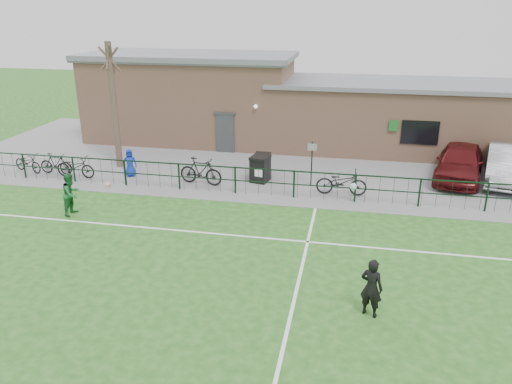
% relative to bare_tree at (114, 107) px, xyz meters
% --- Properties ---
extents(ground, '(90.00, 90.00, 0.00)m').
position_rel_bare_tree_xyz_m(ground, '(8.00, -10.50, -3.00)').
color(ground, '#1F5118').
rests_on(ground, ground).
extents(paving_strip, '(34.00, 13.00, 0.02)m').
position_rel_bare_tree_xyz_m(paving_strip, '(8.00, 3.00, -2.99)').
color(paving_strip, slate).
rests_on(paving_strip, ground).
extents(pitch_line_touch, '(28.00, 0.10, 0.01)m').
position_rel_bare_tree_xyz_m(pitch_line_touch, '(8.00, -2.70, -3.00)').
color(pitch_line_touch, white).
rests_on(pitch_line_touch, ground).
extents(pitch_line_mid, '(28.00, 0.10, 0.01)m').
position_rel_bare_tree_xyz_m(pitch_line_mid, '(8.00, -6.50, -3.00)').
color(pitch_line_mid, white).
rests_on(pitch_line_mid, ground).
extents(pitch_line_perp, '(0.10, 16.00, 0.01)m').
position_rel_bare_tree_xyz_m(pitch_line_perp, '(10.00, -10.50, -3.00)').
color(pitch_line_perp, white).
rests_on(pitch_line_perp, ground).
extents(perimeter_fence, '(28.00, 0.10, 1.20)m').
position_rel_bare_tree_xyz_m(perimeter_fence, '(8.00, -2.50, -2.40)').
color(perimeter_fence, black).
rests_on(perimeter_fence, ground).
extents(bare_tree, '(0.30, 0.30, 6.00)m').
position_rel_bare_tree_xyz_m(bare_tree, '(0.00, 0.00, 0.00)').
color(bare_tree, '#47352B').
rests_on(bare_tree, ground).
extents(wheelie_bin_left, '(0.88, 0.96, 1.10)m').
position_rel_bare_tree_xyz_m(wheelie_bin_left, '(7.25, -0.80, -2.43)').
color(wheelie_bin_left, black).
rests_on(wheelie_bin_left, paving_strip).
extents(wheelie_bin_right, '(0.67, 0.76, 1.00)m').
position_rel_bare_tree_xyz_m(wheelie_bin_right, '(7.21, -0.07, -2.48)').
color(wheelie_bin_right, black).
rests_on(wheelie_bin_right, paving_strip).
extents(sign_post, '(0.08, 0.08, 2.00)m').
position_rel_bare_tree_xyz_m(sign_post, '(9.56, -0.87, -1.98)').
color(sign_post, black).
rests_on(sign_post, paving_strip).
extents(car_maroon, '(3.01, 5.13, 1.64)m').
position_rel_bare_tree_xyz_m(car_maroon, '(16.11, 1.27, -2.16)').
color(car_maroon, '#4B0D0F').
rests_on(car_maroon, paving_strip).
extents(car_silver, '(2.80, 5.14, 1.61)m').
position_rel_bare_tree_xyz_m(car_silver, '(18.18, 1.45, -2.18)').
color(car_silver, '#9A9CA1').
rests_on(car_silver, paving_strip).
extents(bicycle_a, '(1.85, 1.11, 0.92)m').
position_rel_bare_tree_xyz_m(bicycle_a, '(-3.92, -1.63, -2.52)').
color(bicycle_a, black).
rests_on(bicycle_a, paving_strip).
extents(bicycle_b, '(1.70, 0.56, 1.01)m').
position_rel_bare_tree_xyz_m(bicycle_b, '(-2.40, -1.70, -2.47)').
color(bicycle_b, black).
rests_on(bicycle_b, paving_strip).
extents(bicycle_c, '(1.96, 0.76, 1.01)m').
position_rel_bare_tree_xyz_m(bicycle_c, '(-1.26, -1.92, -2.47)').
color(bicycle_c, black).
rests_on(bicycle_c, paving_strip).
extents(bicycle_d, '(2.10, 0.88, 1.22)m').
position_rel_bare_tree_xyz_m(bicycle_d, '(4.73, -1.71, -2.37)').
color(bicycle_d, black).
rests_on(bicycle_d, paving_strip).
extents(bicycle_e, '(2.14, 0.81, 1.11)m').
position_rel_bare_tree_xyz_m(bicycle_e, '(10.92, -1.79, -2.43)').
color(bicycle_e, black).
rests_on(bicycle_e, paving_strip).
extents(spectator_child, '(0.74, 0.61, 1.29)m').
position_rel_bare_tree_xyz_m(spectator_child, '(1.16, -1.28, -2.33)').
color(spectator_child, '#122CA9').
rests_on(spectator_child, paving_strip).
extents(goalkeeper_kick, '(1.08, 3.80, 2.41)m').
position_rel_bare_tree_xyz_m(goalkeeper_kick, '(11.99, -10.32, -2.15)').
color(goalkeeper_kick, black).
rests_on(goalkeeper_kick, ground).
extents(outfield_player, '(0.71, 0.87, 1.64)m').
position_rel_bare_tree_xyz_m(outfield_player, '(0.89, -5.85, -2.18)').
color(outfield_player, '#1B602C').
rests_on(outfield_player, ground).
extents(ball_ground, '(0.22, 0.22, 0.22)m').
position_rel_bare_tree_xyz_m(ball_ground, '(0.76, -2.79, -2.89)').
color(ball_ground, white).
rests_on(ball_ground, ground).
extents(clubhouse, '(24.25, 5.40, 4.96)m').
position_rel_bare_tree_xyz_m(clubhouse, '(7.12, 6.00, -0.78)').
color(clubhouse, tan).
rests_on(clubhouse, ground).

